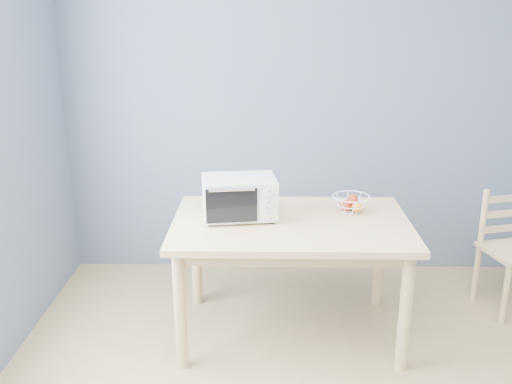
{
  "coord_description": "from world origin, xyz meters",
  "views": [
    {
      "loc": [
        -0.52,
        -1.88,
        1.96
      ],
      "look_at": [
        -0.58,
        1.27,
        0.93
      ],
      "focal_mm": 40.0,
      "sensor_mm": 36.0,
      "label": 1
    }
  ],
  "objects_px": {
    "dining_table": "(291,237)",
    "dining_chair": "(512,252)",
    "fruit_basket": "(351,203)",
    "toaster_oven": "(236,197)"
  },
  "relations": [
    {
      "from": "dining_table",
      "to": "dining_chair",
      "type": "relative_size",
      "value": 1.74
    },
    {
      "from": "dining_table",
      "to": "toaster_oven",
      "type": "distance_m",
      "value": 0.4
    },
    {
      "from": "fruit_basket",
      "to": "dining_chair",
      "type": "bearing_deg",
      "value": 10.55
    },
    {
      "from": "dining_chair",
      "to": "dining_table",
      "type": "bearing_deg",
      "value": 179.67
    },
    {
      "from": "toaster_oven",
      "to": "dining_chair",
      "type": "xyz_separation_m",
      "value": [
        1.82,
        0.33,
        -0.49
      ]
    },
    {
      "from": "dining_table",
      "to": "dining_chair",
      "type": "distance_m",
      "value": 1.56
    },
    {
      "from": "toaster_oven",
      "to": "dining_table",
      "type": "bearing_deg",
      "value": -14.71
    },
    {
      "from": "dining_chair",
      "to": "fruit_basket",
      "type": "bearing_deg",
      "value": 176.43
    },
    {
      "from": "toaster_oven",
      "to": "fruit_basket",
      "type": "distance_m",
      "value": 0.71
    },
    {
      "from": "toaster_oven",
      "to": "dining_chair",
      "type": "height_order",
      "value": "toaster_oven"
    }
  ]
}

